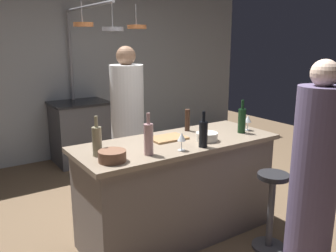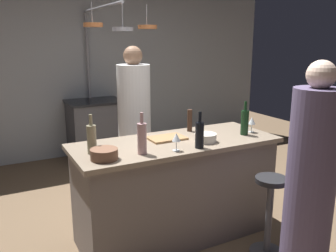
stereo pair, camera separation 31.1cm
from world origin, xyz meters
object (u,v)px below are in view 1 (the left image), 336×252
object	(u,v)px
wine_bottle_red	(242,120)
bar_stool_right	(271,208)
wine_bottle_white	(97,141)
guest_right	(314,178)
wine_glass_near_right_guest	(182,138)
wine_glass_near_left_guest	(248,120)
potted_plant	(222,145)
wine_bottle_dark	(203,133)
mixing_bowl_wooden	(112,156)
pepper_mill	(187,120)
stove_range	(81,132)
cutting_board	(168,138)
wine_bottle_rose	(149,139)
chef	(128,131)
mixing_bowl_ceramic	(207,137)

from	to	relation	value
wine_bottle_red	bar_stool_right	bearing A→B (deg)	-103.87
bar_stool_right	wine_bottle_white	bearing A→B (deg)	154.24
bar_stool_right	guest_right	distance (m)	0.51
wine_glass_near_right_guest	wine_glass_near_left_guest	world-z (taller)	same
wine_bottle_white	potted_plant	bearing A→B (deg)	27.01
wine_bottle_dark	mixing_bowl_wooden	size ratio (longest dim) A/B	1.48
guest_right	pepper_mill	world-z (taller)	guest_right
stove_range	wine_bottle_red	distance (m)	2.70
cutting_board	bar_stool_right	bearing A→B (deg)	-50.79
guest_right	mixing_bowl_wooden	world-z (taller)	guest_right
wine_bottle_rose	guest_right	bearing A→B (deg)	-38.96
potted_plant	chef	bearing A→B (deg)	-171.10
guest_right	chef	bearing A→B (deg)	106.16
wine_bottle_rose	mixing_bowl_ceramic	world-z (taller)	wine_bottle_rose
guest_right	pepper_mill	size ratio (longest dim) A/B	7.73
cutting_board	pepper_mill	distance (m)	0.37
stove_range	wine_bottle_rose	world-z (taller)	wine_bottle_rose
chef	wine_glass_near_left_guest	world-z (taller)	chef
pepper_mill	wine_bottle_rose	bearing A→B (deg)	-147.95
bar_stool_right	guest_right	xyz separation A→B (m)	(0.02, -0.35, 0.38)
cutting_board	wine_bottle_rose	xyz separation A→B (m)	(-0.36, -0.28, 0.12)
guest_right	stove_range	bearing A→B (deg)	99.22
potted_plant	wine_bottle_red	size ratio (longest dim) A/B	1.67
pepper_mill	cutting_board	bearing A→B (deg)	-155.56
potted_plant	wine_glass_near_right_guest	distance (m)	2.38
wine_bottle_white	wine_glass_near_left_guest	distance (m)	1.51
wine_bottle_red	wine_bottle_white	bearing A→B (deg)	175.74
pepper_mill	mixing_bowl_wooden	bearing A→B (deg)	-156.84
wine_glass_near_right_guest	bar_stool_right	bearing A→B (deg)	-28.83
wine_bottle_rose	wine_glass_near_right_guest	bearing A→B (deg)	-12.29
wine_bottle_red	mixing_bowl_wooden	distance (m)	1.36
guest_right	bar_stool_right	bearing A→B (deg)	93.91
cutting_board	pepper_mill	xyz separation A→B (m)	(0.32, 0.15, 0.10)
bar_stool_right	wine_glass_near_right_guest	bearing A→B (deg)	151.17
chef	mixing_bowl_wooden	distance (m)	1.34
wine_bottle_white	pepper_mill	bearing A→B (deg)	13.24
potted_plant	cutting_board	distance (m)	2.09
potted_plant	mixing_bowl_wooden	world-z (taller)	mixing_bowl_wooden
chef	mixing_bowl_wooden	xyz separation A→B (m)	(-0.70, -1.13, 0.16)
wine_bottle_dark	chef	bearing A→B (deg)	93.09
wine_bottle_rose	wine_bottle_dark	distance (m)	0.48
wine_bottle_dark	wine_glass_near_right_guest	xyz separation A→B (m)	(-0.20, 0.02, -0.01)
guest_right	mixing_bowl_ceramic	bearing A→B (deg)	112.71
chef	wine_bottle_white	xyz separation A→B (m)	(-0.74, -0.95, 0.23)
stove_range	pepper_mill	distance (m)	2.30
wine_glass_near_right_guest	wine_glass_near_left_guest	size ratio (longest dim) A/B	1.00
cutting_board	mixing_bowl_ceramic	bearing A→B (deg)	-41.98
potted_plant	mixing_bowl_wooden	distance (m)	2.77
chef	wine_bottle_rose	xyz separation A→B (m)	(-0.41, -1.14, 0.24)
stove_range	bar_stool_right	size ratio (longest dim) A/B	1.31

